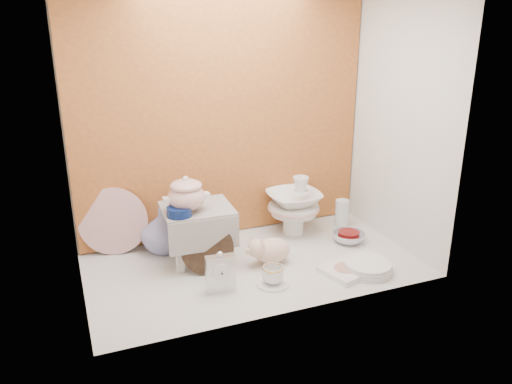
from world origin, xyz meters
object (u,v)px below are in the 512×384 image
Objects in this scene: step_stool at (198,234)px; porcelain_tower at (294,205)px; gold_rim_teacup at (273,275)px; crystal_bowl at (348,237)px; floral_platter at (113,221)px; plush_pig at (272,250)px; blue_white_vase at (163,230)px; soup_tureen at (186,194)px; dinner_plate_stack at (368,267)px; mantel_clock at (220,272)px.

porcelain_tower is at bearing 14.67° from step_stool.
gold_rim_teacup is 0.59× the size of crystal_bowl.
floral_platter is 1.49× the size of plush_pig.
gold_rim_teacup is at bearing -53.99° from blue_white_vase.
plush_pig reaches higher than crystal_bowl.
soup_tureen is 0.62m from gold_rim_teacup.
gold_rim_teacup is at bearing -124.56° from porcelain_tower.
blue_white_vase is at bearing -17.70° from floral_platter.
soup_tureen reaches higher than step_stool.
floral_platter is at bearing 172.99° from porcelain_tower.
soup_tureen is at bearing -40.80° from floral_platter.
blue_white_vase is 1.11m from crystal_bowl.
floral_platter is at bearing 162.30° from blue_white_vase.
step_stool is 0.51m from gold_rim_teacup.
step_stool is at bearing 149.39° from dinner_plate_stack.
soup_tureen is at bearing 177.80° from plush_pig.
porcelain_tower is at bearing 65.36° from plush_pig.
blue_white_vase is at bearing 161.36° from plush_pig.
mantel_clock is at bearing -56.19° from floral_platter.
porcelain_tower is (-0.25, 0.25, 0.16)m from crystal_bowl.
step_stool is 0.96× the size of floral_platter.
soup_tureen is 0.89× the size of blue_white_vase.
crystal_bowl is at bearing -4.09° from step_stool.
dinner_plate_stack is at bearing -16.76° from plush_pig.
plush_pig reaches higher than dinner_plate_stack.
blue_white_vase is at bearing 145.45° from dinner_plate_stack.
step_stool is 1.58× the size of soup_tureen.
floral_platter reaches higher than plush_pig.
blue_white_vase is 1.02× the size of dinner_plate_stack.
gold_rim_teacup is at bearing -47.56° from soup_tureen.
step_stool is 1.76× the size of mantel_clock.
soup_tureen is (-0.06, -0.04, 0.26)m from step_stool.
soup_tureen is 0.91× the size of dinner_plate_stack.
gold_rim_teacup is at bearing -2.41° from mantel_clock.
porcelain_tower reaches higher than crystal_bowl.
mantel_clock is (0.17, -0.56, -0.03)m from blue_white_vase.
plush_pig is 0.45m from porcelain_tower.
soup_tureen reaches higher than dinner_plate_stack.
soup_tureen is 2.07× the size of gold_rim_teacup.
floral_platter reaches higher than porcelain_tower.
plush_pig is at bearing -18.96° from soup_tureen.
dinner_plate_stack is at bearing -27.93° from step_stool.
soup_tureen is 0.37m from blue_white_vase.
gold_rim_teacup is 0.70m from crystal_bowl.
step_stool reaches higher than crystal_bowl.
plush_pig is (0.43, -0.15, -0.34)m from soup_tureen.
plush_pig is 0.71× the size of porcelain_tower.
step_stool is at bearing -32.68° from floral_platter.
plush_pig is (0.36, 0.19, -0.03)m from mantel_clock.
step_stool is 1.02× the size of porcelain_tower.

